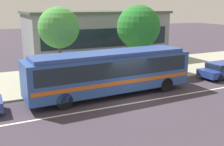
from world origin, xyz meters
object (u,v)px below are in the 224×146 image
pedestrian_waiting_near_sign (66,74)px  street_tree_mid_block (138,27)px  street_tree_near_stop (59,28)px  transit_bus (110,70)px  pedestrian_walking_along_curb (155,62)px  bus_stop_sign (147,60)px

pedestrian_waiting_near_sign → street_tree_mid_block: street_tree_mid_block is taller
pedestrian_waiting_near_sign → street_tree_near_stop: size_ratio=0.31×
transit_bus → pedestrian_walking_along_curb: (5.80, 3.38, -0.60)m
bus_stop_sign → transit_bus: bearing=-153.4°
pedestrian_walking_along_curb → bus_stop_sign: size_ratio=0.68×
pedestrian_waiting_near_sign → bus_stop_sign: bus_stop_sign is taller
transit_bus → pedestrian_waiting_near_sign: (-2.27, 2.59, -0.57)m
pedestrian_waiting_near_sign → bus_stop_sign: (6.36, -0.54, 0.56)m
transit_bus → pedestrian_waiting_near_sign: 3.49m
bus_stop_sign → street_tree_near_stop: 7.12m
transit_bus → street_tree_near_stop: size_ratio=1.97×
transit_bus → pedestrian_waiting_near_sign: bearing=131.3°
transit_bus → pedestrian_walking_along_curb: bearing=30.2°
pedestrian_walking_along_curb → transit_bus: bearing=-149.8°
pedestrian_walking_along_curb → street_tree_mid_block: 3.33m
transit_bus → pedestrian_walking_along_curb: size_ratio=6.69×
street_tree_mid_block → pedestrian_waiting_near_sign: bearing=-163.8°
bus_stop_sign → street_tree_mid_block: bearing=73.7°
pedestrian_waiting_near_sign → street_tree_near_stop: 3.30m
street_tree_near_stop → street_tree_mid_block: (7.21, 1.04, -0.25)m
street_tree_near_stop → bus_stop_sign: bearing=-13.7°
pedestrian_walking_along_curb → street_tree_near_stop: size_ratio=0.30×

